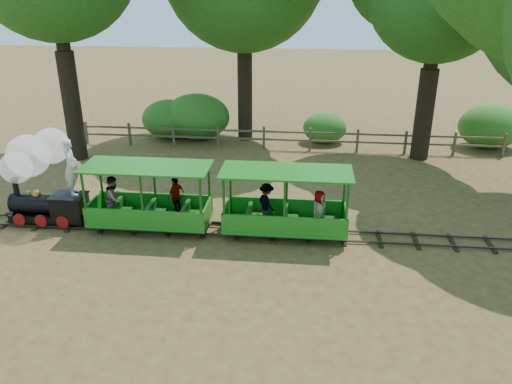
# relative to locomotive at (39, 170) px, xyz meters

# --- Properties ---
(ground) EXTENTS (90.00, 90.00, 0.00)m
(ground) POSITION_rel_locomotive_xyz_m (6.84, -0.08, -1.69)
(ground) COLOR olive
(ground) RESTS_ON ground
(track) EXTENTS (22.00, 1.00, 0.10)m
(track) POSITION_rel_locomotive_xyz_m (6.84, -0.08, -1.62)
(track) COLOR #3F3D3A
(track) RESTS_ON ground
(locomotive) EXTENTS (2.60, 1.22, 2.99)m
(locomotive) POSITION_rel_locomotive_xyz_m (0.00, 0.00, 0.00)
(locomotive) COLOR black
(locomotive) RESTS_ON ground
(carriage_front) EXTENTS (3.60, 1.47, 1.87)m
(carriage_front) POSITION_rel_locomotive_xyz_m (3.13, -0.08, -0.88)
(carriage_front) COLOR #1F831C
(carriage_front) RESTS_ON track
(carriage_rear) EXTENTS (3.60, 1.47, 1.87)m
(carriage_rear) POSITION_rel_locomotive_xyz_m (7.18, -0.07, -0.90)
(carriage_rear) COLOR #1F831C
(carriage_rear) RESTS_ON track
(fence) EXTENTS (18.10, 0.10, 1.00)m
(fence) POSITION_rel_locomotive_xyz_m (6.84, 7.92, -1.11)
(fence) COLOR brown
(fence) RESTS_ON ground
(shrub_west) EXTENTS (2.58, 1.99, 1.79)m
(shrub_west) POSITION_rel_locomotive_xyz_m (1.34, 9.22, -0.79)
(shrub_west) COLOR #2D6B1E
(shrub_west) RESTS_ON ground
(shrub_mid_w) EXTENTS (3.02, 2.33, 2.09)m
(shrub_mid_w) POSITION_rel_locomotive_xyz_m (2.63, 9.22, -0.64)
(shrub_mid_w) COLOR #2D6B1E
(shrub_mid_w) RESTS_ON ground
(shrub_mid_e) EXTENTS (1.96, 1.51, 1.36)m
(shrub_mid_e) POSITION_rel_locomotive_xyz_m (8.48, 9.22, -1.01)
(shrub_mid_e) COLOR #2D6B1E
(shrub_mid_e) RESTS_ON ground
(shrub_east) EXTENTS (2.74, 2.11, 1.90)m
(shrub_east) POSITION_rel_locomotive_xyz_m (15.63, 9.22, -0.74)
(shrub_east) COLOR #2D6B1E
(shrub_east) RESTS_ON ground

